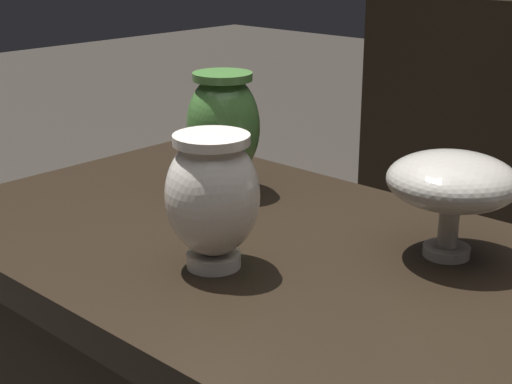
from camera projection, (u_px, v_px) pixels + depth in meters
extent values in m
cube|color=black|center=(296.00, 270.00, 1.10)|extent=(1.20, 0.64, 0.05)
cylinder|color=silver|center=(214.00, 259.00, 1.05)|extent=(0.07, 0.07, 0.02)
ellipsoid|color=silver|center=(212.00, 196.00, 1.02)|extent=(0.13, 0.13, 0.17)
cylinder|color=silver|center=(211.00, 139.00, 0.99)|extent=(0.10, 0.10, 0.01)
cylinder|color=#477A38|center=(224.00, 184.00, 1.36)|extent=(0.08, 0.08, 0.02)
ellipsoid|color=#477A38|center=(223.00, 127.00, 1.33)|extent=(0.13, 0.13, 0.19)
cylinder|color=#477A38|center=(222.00, 76.00, 1.30)|extent=(0.10, 0.10, 0.01)
cylinder|color=gray|center=(446.00, 251.00, 1.08)|extent=(0.07, 0.07, 0.01)
cylinder|color=gray|center=(448.00, 226.00, 1.07)|extent=(0.03, 0.03, 0.06)
ellipsoid|color=gray|center=(452.00, 180.00, 1.05)|extent=(0.18, 0.18, 0.08)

